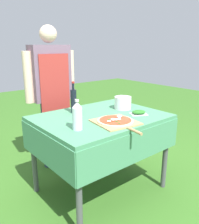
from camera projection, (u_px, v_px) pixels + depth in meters
ground_plane at (101, 188)px, 2.50m from camera, size 12.00×12.00×0.00m
prep_table at (101, 126)px, 2.31m from camera, size 1.21×0.92×0.80m
person_cook at (51, 87)px, 2.75m from camera, size 0.63×0.21×1.67m
pizza_on_peel at (116, 121)px, 2.07m from camera, size 0.39×0.54×0.06m
oil_bottle at (74, 101)px, 2.35m from camera, size 0.06×0.06×0.32m
water_bottle at (77, 116)px, 1.88m from camera, size 0.08×0.08×0.25m
herb_container at (139, 112)px, 2.32m from camera, size 0.20×0.18×0.04m
mixing_tub at (123, 103)px, 2.51m from camera, size 0.18×0.18×0.13m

